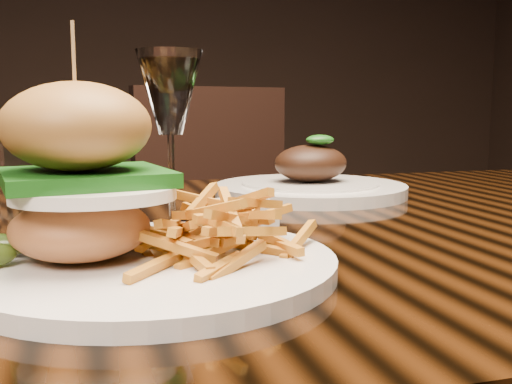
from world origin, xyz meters
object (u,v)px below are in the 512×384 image
object	(u,v)px
dining_table	(275,281)
chair_far	(228,235)
wine_glass	(170,99)
far_dish	(310,184)
burger_plate	(136,213)

from	to	relation	value
dining_table	chair_far	bearing A→B (deg)	80.17
dining_table	chair_far	size ratio (longest dim) A/B	1.68
wine_glass	chair_far	bearing A→B (deg)	72.54
far_dish	dining_table	bearing A→B (deg)	-122.30
far_dish	chair_far	bearing A→B (deg)	87.57
far_dish	chair_far	world-z (taller)	chair_far
dining_table	far_dish	distance (m)	0.25
chair_far	wine_glass	bearing A→B (deg)	-117.63
burger_plate	chair_far	world-z (taller)	burger_plate
wine_glass	far_dish	bearing A→B (deg)	39.33
chair_far	far_dish	bearing A→B (deg)	-102.60
wine_glass	far_dish	size ratio (longest dim) A/B	0.66
far_dish	wine_glass	bearing A→B (deg)	-140.67
burger_plate	chair_far	distance (m)	1.17
dining_table	wine_glass	bearing A→B (deg)	-175.25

